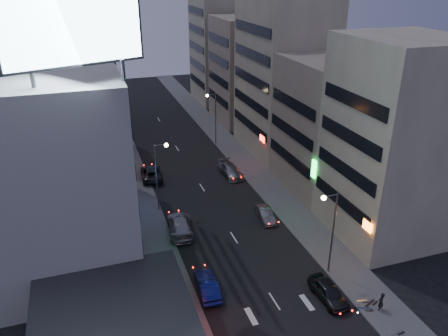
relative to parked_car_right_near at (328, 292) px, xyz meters
name	(u,v)px	position (x,y,z in m)	size (l,w,h in m)	color
ground	(297,336)	(-4.37, -2.85, -0.75)	(180.00, 180.00, 0.00)	black
sidewalk_left	(134,183)	(-12.37, 27.15, -0.69)	(4.00, 120.00, 0.12)	#4C4C4F
sidewalk_right	(249,166)	(3.63, 27.15, -0.69)	(4.00, 120.00, 0.12)	#4C4C4F
white_building	(46,157)	(-21.37, 17.15, 8.25)	(14.00, 24.00, 18.00)	#A3A39E
shophouse_near	(393,142)	(10.63, 7.65, 9.25)	(10.00, 11.00, 20.00)	beige
shophouse_mid	(332,125)	(11.13, 19.15, 7.25)	(11.00, 12.00, 16.00)	tan
shophouse_far	(283,78)	(10.63, 32.15, 10.25)	(10.00, 14.00, 22.00)	beige
far_left_a	(62,85)	(-19.87, 42.15, 9.25)	(11.00, 10.00, 20.00)	#A3A39E
far_left_b	(61,82)	(-20.37, 55.15, 6.75)	(12.00, 10.00, 15.00)	slate
far_right_a	(248,70)	(11.13, 47.15, 8.25)	(11.00, 12.00, 18.00)	tan
far_right_b	(225,41)	(11.63, 61.15, 11.25)	(12.00, 12.00, 24.00)	beige
billboard	(73,29)	(-17.36, 7.12, 20.91)	(9.52, 3.75, 6.20)	#595B60
street_lamp_right_near	(330,222)	(1.53, 3.15, 4.61)	(1.60, 0.44, 8.02)	#595B60
street_lamp_left	(159,168)	(-10.27, 19.15, 4.61)	(1.60, 0.44, 8.02)	#595B60
street_lamp_right_far	(213,111)	(1.53, 37.15, 4.61)	(1.60, 0.44, 8.02)	#595B60
parked_car_right_near	(328,292)	(0.00, 0.00, 0.00)	(1.78, 4.42, 1.51)	black
parked_car_right_mid	(265,214)	(0.13, 13.47, -0.11)	(1.36, 3.91, 1.29)	gray
parked_car_left	(151,173)	(-9.97, 27.86, 0.01)	(2.53, 5.48, 1.52)	#242328
parked_car_right_far	(230,170)	(0.24, 25.35, 0.01)	(2.13, 5.23, 1.52)	#9A9EA2
road_car_blue	(207,285)	(-9.37, 4.01, -0.01)	(1.58, 4.53, 1.49)	navy
road_car_silver	(180,225)	(-9.37, 13.99, 0.10)	(2.39, 5.89, 1.71)	gray
person	(381,302)	(3.24, -2.60, 0.20)	(0.61, 0.40, 1.68)	black
scooter_black_a	(396,331)	(2.49, -5.40, -0.07)	(1.85, 0.62, 1.13)	black
scooter_silver_a	(401,323)	(3.47, -4.81, -0.06)	(1.87, 0.62, 1.14)	#B8BAC0
scooter_blue	(372,303)	(2.73, -2.22, -0.13)	(1.66, 0.55, 1.02)	navy
scooter_black_b	(374,293)	(3.49, -1.35, -0.05)	(1.90, 0.63, 1.16)	black
scooter_silver_b	(368,295)	(3.03, -1.24, -0.15)	(1.59, 0.53, 0.97)	#BABEC3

